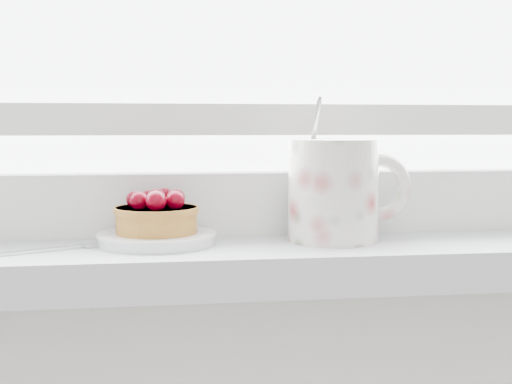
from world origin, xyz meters
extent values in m
cube|color=silver|center=(0.00, 1.90, 0.92)|extent=(1.60, 0.20, 0.04)
cube|color=silver|center=(0.00, 1.97, 0.97)|extent=(1.30, 0.05, 0.07)
cube|color=silver|center=(0.00, 1.97, 1.07)|extent=(1.30, 0.04, 0.04)
cylinder|color=white|center=(-0.06, 1.90, 0.95)|extent=(0.12, 0.12, 0.01)
cylinder|color=#996121|center=(-0.06, 1.90, 0.97)|extent=(0.08, 0.08, 0.03)
cylinder|color=#996121|center=(-0.06, 1.90, 0.98)|extent=(0.09, 0.09, 0.01)
sphere|color=#4E000B|center=(-0.06, 1.90, 0.99)|extent=(0.02, 0.02, 0.02)
sphere|color=#4E000B|center=(-0.04, 1.90, 0.99)|extent=(0.02, 0.02, 0.02)
sphere|color=#4E000B|center=(-0.05, 1.92, 0.99)|extent=(0.02, 0.02, 0.02)
sphere|color=#4E000B|center=(-0.07, 1.92, 0.99)|extent=(0.02, 0.02, 0.02)
sphere|color=#4E000B|center=(-0.08, 1.91, 0.99)|extent=(0.02, 0.02, 0.02)
sphere|color=#4E000B|center=(-0.08, 1.89, 0.99)|extent=(0.02, 0.02, 0.02)
sphere|color=#4E000B|center=(-0.06, 1.87, 0.99)|extent=(0.02, 0.02, 0.02)
sphere|color=#4E000B|center=(-0.04, 1.88, 0.99)|extent=(0.02, 0.02, 0.02)
cylinder|color=silver|center=(0.13, 1.89, 0.99)|extent=(0.10, 0.10, 0.11)
cylinder|color=black|center=(0.13, 1.89, 1.04)|extent=(0.08, 0.08, 0.01)
torus|color=silver|center=(0.18, 1.90, 1.00)|extent=(0.08, 0.02, 0.07)
cylinder|color=silver|center=(0.11, 1.91, 1.06)|extent=(0.01, 0.03, 0.07)
cube|color=silver|center=(-0.19, 1.86, 0.94)|extent=(0.09, 0.05, 0.00)
cube|color=silver|center=(-0.14, 1.89, 0.94)|extent=(0.02, 0.01, 0.00)
cube|color=silver|center=(-0.12, 1.90, 0.94)|extent=(0.03, 0.03, 0.00)
cube|color=silver|center=(-0.09, 1.90, 0.94)|extent=(0.03, 0.02, 0.00)
cube|color=silver|center=(-0.10, 1.91, 0.94)|extent=(0.03, 0.02, 0.00)
cube|color=silver|center=(-0.10, 1.91, 0.94)|extent=(0.03, 0.02, 0.00)
cube|color=silver|center=(-0.10, 1.92, 0.94)|extent=(0.03, 0.02, 0.00)
camera|label=1|loc=(-0.07, 1.16, 1.06)|focal=50.00mm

